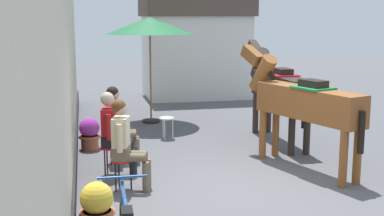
{
  "coord_description": "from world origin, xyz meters",
  "views": [
    {
      "loc": [
        -2.2,
        -7.14,
        2.59
      ],
      "look_at": [
        -0.4,
        1.2,
        1.05
      ],
      "focal_mm": 47.44,
      "sensor_mm": 36.0,
      "label": 1
    }
  ],
  "objects_px": {
    "saddled_horse_near": "(303,102)",
    "cafe_parasol": "(150,26)",
    "seated_visitor_middle": "(113,129)",
    "seated_visitor_near": "(125,140)",
    "spare_stool_white": "(167,120)",
    "seated_visitor_far": "(118,121)",
    "saddled_horse_far": "(278,87)",
    "flower_planter_farthest": "(89,133)",
    "flower_planter_nearest": "(97,206)"
  },
  "relations": [
    {
      "from": "saddled_horse_near",
      "to": "cafe_parasol",
      "type": "xyz_separation_m",
      "value": [
        -2.01,
        4.39,
        1.2
      ]
    },
    {
      "from": "seated_visitor_middle",
      "to": "saddled_horse_near",
      "type": "relative_size",
      "value": 0.48
    },
    {
      "from": "seated_visitor_near",
      "to": "seated_visitor_middle",
      "type": "xyz_separation_m",
      "value": [
        -0.13,
        0.8,
        0.0
      ]
    },
    {
      "from": "seated_visitor_middle",
      "to": "cafe_parasol",
      "type": "relative_size",
      "value": 0.54
    },
    {
      "from": "seated_visitor_middle",
      "to": "spare_stool_white",
      "type": "xyz_separation_m",
      "value": [
        1.27,
        2.31,
        -0.38
      ]
    },
    {
      "from": "seated_visitor_middle",
      "to": "seated_visitor_near",
      "type": "bearing_deg",
      "value": -80.75
    },
    {
      "from": "seated_visitor_far",
      "to": "spare_stool_white",
      "type": "distance_m",
      "value": 2.04
    },
    {
      "from": "seated_visitor_middle",
      "to": "saddled_horse_near",
      "type": "distance_m",
      "value": 3.22
    },
    {
      "from": "seated_visitor_near",
      "to": "cafe_parasol",
      "type": "xyz_separation_m",
      "value": [
        1.04,
        4.88,
        1.59
      ]
    },
    {
      "from": "seated_visitor_near",
      "to": "seated_visitor_far",
      "type": "distance_m",
      "value": 1.47
    },
    {
      "from": "seated_visitor_near",
      "to": "seated_visitor_middle",
      "type": "relative_size",
      "value": 1.0
    },
    {
      "from": "seated_visitor_near",
      "to": "saddled_horse_far",
      "type": "xyz_separation_m",
      "value": [
        3.35,
        2.38,
        0.38
      ]
    },
    {
      "from": "seated_visitor_near",
      "to": "flower_planter_farthest",
      "type": "height_order",
      "value": "seated_visitor_near"
    },
    {
      "from": "seated_visitor_near",
      "to": "seated_visitor_far",
      "type": "bearing_deg",
      "value": 90.21
    },
    {
      "from": "seated_visitor_far",
      "to": "flower_planter_nearest",
      "type": "distance_m",
      "value": 3.03
    },
    {
      "from": "saddled_horse_far",
      "to": "flower_planter_nearest",
      "type": "height_order",
      "value": "saddled_horse_far"
    },
    {
      "from": "saddled_horse_far",
      "to": "cafe_parasol",
      "type": "distance_m",
      "value": 3.62
    },
    {
      "from": "seated_visitor_middle",
      "to": "saddled_horse_far",
      "type": "relative_size",
      "value": 0.46
    },
    {
      "from": "saddled_horse_near",
      "to": "seated_visitor_near",
      "type": "bearing_deg",
      "value": -170.87
    },
    {
      "from": "flower_planter_farthest",
      "to": "spare_stool_white",
      "type": "distance_m",
      "value": 1.74
    },
    {
      "from": "spare_stool_white",
      "to": "flower_planter_nearest",
      "type": "bearing_deg",
      "value": -109.34
    },
    {
      "from": "flower_planter_nearest",
      "to": "spare_stool_white",
      "type": "xyz_separation_m",
      "value": [
        1.61,
        4.6,
        0.07
      ]
    },
    {
      "from": "flower_planter_nearest",
      "to": "spare_stool_white",
      "type": "distance_m",
      "value": 4.87
    },
    {
      "from": "spare_stool_white",
      "to": "flower_planter_farthest",
      "type": "bearing_deg",
      "value": -160.77
    },
    {
      "from": "seated_visitor_middle",
      "to": "spare_stool_white",
      "type": "bearing_deg",
      "value": 61.28
    },
    {
      "from": "seated_visitor_near",
      "to": "spare_stool_white",
      "type": "xyz_separation_m",
      "value": [
        1.14,
        3.11,
        -0.38
      ]
    },
    {
      "from": "seated_visitor_near",
      "to": "saddled_horse_near",
      "type": "relative_size",
      "value": 0.48
    },
    {
      "from": "cafe_parasol",
      "to": "flower_planter_nearest",
      "type": "bearing_deg",
      "value": -103.35
    },
    {
      "from": "saddled_horse_near",
      "to": "flower_planter_farthest",
      "type": "bearing_deg",
      "value": 149.99
    },
    {
      "from": "flower_planter_farthest",
      "to": "cafe_parasol",
      "type": "xyz_separation_m",
      "value": [
        1.54,
        2.35,
        2.03
      ]
    },
    {
      "from": "flower_planter_nearest",
      "to": "flower_planter_farthest",
      "type": "distance_m",
      "value": 4.03
    },
    {
      "from": "cafe_parasol",
      "to": "spare_stool_white",
      "type": "xyz_separation_m",
      "value": [
        0.1,
        -1.77,
        -1.96
      ]
    },
    {
      "from": "seated_visitor_near",
      "to": "flower_planter_nearest",
      "type": "distance_m",
      "value": 1.62
    },
    {
      "from": "seated_visitor_far",
      "to": "flower_planter_nearest",
      "type": "xyz_separation_m",
      "value": [
        -0.47,
        -2.96,
        -0.44
      ]
    },
    {
      "from": "saddled_horse_far",
      "to": "spare_stool_white",
      "type": "height_order",
      "value": "saddled_horse_far"
    },
    {
      "from": "flower_planter_nearest",
      "to": "seated_visitor_far",
      "type": "bearing_deg",
      "value": 80.95
    },
    {
      "from": "flower_planter_nearest",
      "to": "cafe_parasol",
      "type": "relative_size",
      "value": 0.25
    },
    {
      "from": "saddled_horse_near",
      "to": "seated_visitor_middle",
      "type": "bearing_deg",
      "value": 174.48
    },
    {
      "from": "flower_planter_nearest",
      "to": "cafe_parasol",
      "type": "xyz_separation_m",
      "value": [
        1.51,
        6.37,
        2.03
      ]
    },
    {
      "from": "seated_visitor_near",
      "to": "flower_planter_farthest",
      "type": "relative_size",
      "value": 2.17
    },
    {
      "from": "saddled_horse_far",
      "to": "saddled_horse_near",
      "type": "bearing_deg",
      "value": -99.12
    },
    {
      "from": "saddled_horse_far",
      "to": "spare_stool_white",
      "type": "distance_m",
      "value": 2.45
    },
    {
      "from": "flower_planter_nearest",
      "to": "flower_planter_farthest",
      "type": "relative_size",
      "value": 1.0
    },
    {
      "from": "seated_visitor_middle",
      "to": "flower_planter_nearest",
      "type": "relative_size",
      "value": 2.17
    },
    {
      "from": "saddled_horse_far",
      "to": "flower_planter_nearest",
      "type": "distance_m",
      "value": 5.5
    },
    {
      "from": "spare_stool_white",
      "to": "saddled_horse_near",
      "type": "bearing_deg",
      "value": -53.91
    },
    {
      "from": "saddled_horse_far",
      "to": "seated_visitor_far",
      "type": "bearing_deg",
      "value": -164.81
    },
    {
      "from": "seated_visitor_far",
      "to": "saddled_horse_far",
      "type": "xyz_separation_m",
      "value": [
        3.36,
        0.91,
        0.38
      ]
    },
    {
      "from": "seated_visitor_near",
      "to": "saddled_horse_far",
      "type": "height_order",
      "value": "saddled_horse_far"
    },
    {
      "from": "seated_visitor_middle",
      "to": "seated_visitor_far",
      "type": "height_order",
      "value": "same"
    }
  ]
}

